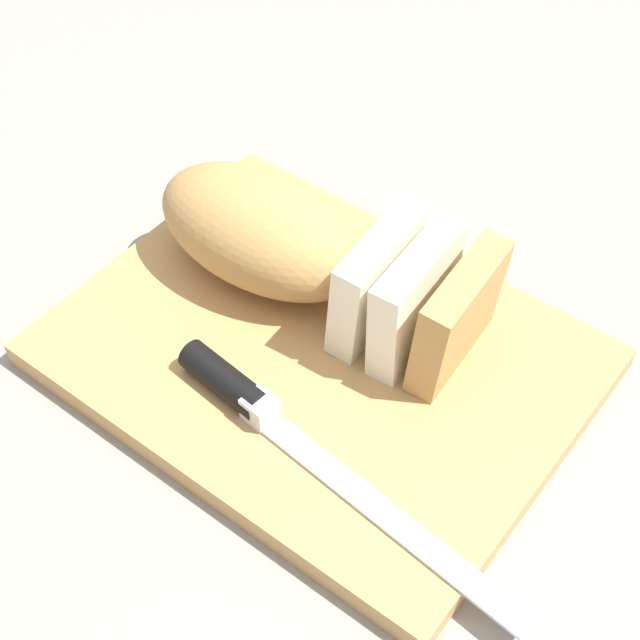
% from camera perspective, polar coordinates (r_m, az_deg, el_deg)
% --- Properties ---
extents(ground_plane, '(3.00, 3.00, 0.00)m').
position_cam_1_polar(ground_plane, '(0.71, -0.00, -2.65)').
color(ground_plane, gray).
extents(cutting_board, '(0.37, 0.29, 0.02)m').
position_cam_1_polar(cutting_board, '(0.70, -0.00, -2.14)').
color(cutting_board, tan).
rests_on(cutting_board, ground_plane).
extents(bread_loaf, '(0.27, 0.13, 0.08)m').
position_cam_1_polar(bread_loaf, '(0.71, -1.00, 4.17)').
color(bread_loaf, tan).
rests_on(bread_loaf, cutting_board).
extents(bread_knife, '(0.29, 0.03, 0.02)m').
position_cam_1_polar(bread_knife, '(0.65, -3.36, -5.39)').
color(bread_knife, silver).
rests_on(bread_knife, cutting_board).
extents(crumb_near_knife, '(0.01, 0.01, 0.01)m').
position_cam_1_polar(crumb_near_knife, '(0.68, 5.03, -3.00)').
color(crumb_near_knife, '#A8753D').
rests_on(crumb_near_knife, cutting_board).
extents(crumb_near_loaf, '(0.01, 0.01, 0.01)m').
position_cam_1_polar(crumb_near_loaf, '(0.70, 3.22, -0.99)').
color(crumb_near_loaf, '#A8753D').
rests_on(crumb_near_loaf, cutting_board).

